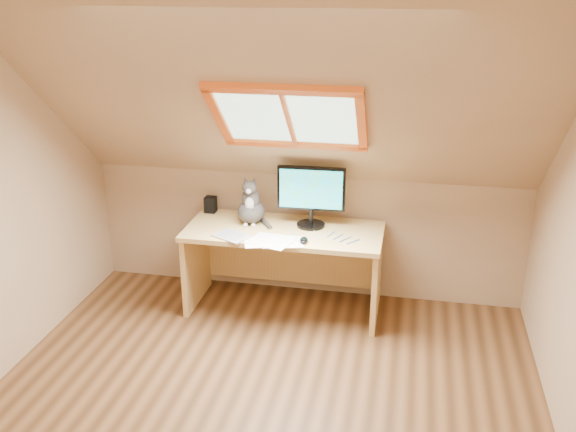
# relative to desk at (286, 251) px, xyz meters

# --- Properties ---
(ground) EXTENTS (3.50, 3.50, 0.00)m
(ground) POSITION_rel_desk_xyz_m (0.11, -1.45, -0.47)
(ground) COLOR brown
(ground) RESTS_ON ground
(room_shell) EXTENTS (3.52, 3.52, 2.41)m
(room_shell) POSITION_rel_desk_xyz_m (0.11, -1.54, 0.96)
(room_shell) COLOR tan
(room_shell) RESTS_ON ground
(desk) EXTENTS (1.50, 0.66, 0.68)m
(desk) POSITION_rel_desk_xyz_m (0.00, 0.00, 0.00)
(desk) COLOR #DCB768
(desk) RESTS_ON ground
(monitor) EXTENTS (0.52, 0.22, 0.48)m
(monitor) POSITION_rel_desk_xyz_m (0.19, 0.03, 0.49)
(monitor) COLOR black
(monitor) RESTS_ON desk
(cat) EXTENTS (0.23, 0.27, 0.39)m
(cat) POSITION_rel_desk_xyz_m (-0.28, 0.02, 0.35)
(cat) COLOR #443E3C
(cat) RESTS_ON desk
(desk_speaker) EXTENTS (0.09, 0.09, 0.13)m
(desk_speaker) POSITION_rel_desk_xyz_m (-0.66, 0.18, 0.28)
(desk_speaker) COLOR black
(desk_speaker) RESTS_ON desk
(graphics_tablet) EXTENTS (0.31, 0.28, 0.01)m
(graphics_tablet) POSITION_rel_desk_xyz_m (-0.34, -0.29, 0.22)
(graphics_tablet) COLOR #B2B2B7
(graphics_tablet) RESTS_ON desk
(mouse) EXTENTS (0.08, 0.11, 0.03)m
(mouse) POSITION_rel_desk_xyz_m (0.19, -0.29, 0.23)
(mouse) COLOR black
(mouse) RESTS_ON desk
(papers) EXTENTS (0.35, 0.30, 0.01)m
(papers) POSITION_rel_desk_xyz_m (-0.01, -0.33, 0.22)
(papers) COLOR white
(papers) RESTS_ON desk
(cables) EXTENTS (0.51, 0.26, 0.01)m
(cables) POSITION_rel_desk_xyz_m (0.36, -0.18, 0.22)
(cables) COLOR silver
(cables) RESTS_ON desk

